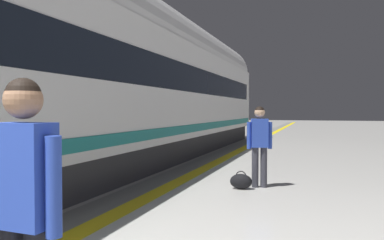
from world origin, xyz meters
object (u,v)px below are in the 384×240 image
(high_speed_train, at_px, (81,68))
(traveller_foreground, at_px, (24,202))
(duffel_bag_near, at_px, (241,181))
(passenger_near, at_px, (260,140))

(high_speed_train, relative_size, traveller_foreground, 17.10)
(duffel_bag_near, bearing_deg, traveller_foreground, -92.03)
(high_speed_train, xyz_separation_m, passenger_near, (4.01, 0.18, -1.55))
(high_speed_train, height_order, passenger_near, high_speed_train)
(traveller_foreground, xyz_separation_m, duffel_bag_near, (0.21, 5.85, -0.87))
(high_speed_train, distance_m, traveller_foreground, 7.07)
(high_speed_train, height_order, duffel_bag_near, high_speed_train)
(high_speed_train, bearing_deg, traveller_foreground, -59.73)
(duffel_bag_near, bearing_deg, passenger_near, 42.47)
(high_speed_train, distance_m, passenger_near, 4.30)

